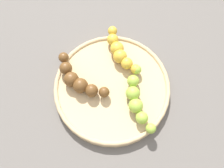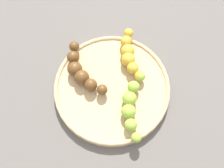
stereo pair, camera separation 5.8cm
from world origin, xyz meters
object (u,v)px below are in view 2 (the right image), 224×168
(banana_overripe, at_px, (81,71))
(banana_spotted, at_px, (129,55))
(fruit_bowl, at_px, (112,88))
(banana_green, at_px, (132,105))

(banana_overripe, height_order, banana_spotted, banana_overripe)
(fruit_bowl, bearing_deg, banana_spotted, -94.28)
(fruit_bowl, xyz_separation_m, banana_spotted, (-0.01, -0.08, 0.02))
(banana_green, xyz_separation_m, banana_spotted, (0.05, -0.11, 0.00))
(banana_green, height_order, banana_spotted, same)
(banana_overripe, relative_size, banana_green, 0.84)
(banana_spotted, bearing_deg, banana_green, 80.29)
(fruit_bowl, distance_m, banana_spotted, 0.09)
(fruit_bowl, distance_m, banana_overripe, 0.08)
(banana_overripe, distance_m, banana_green, 0.14)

